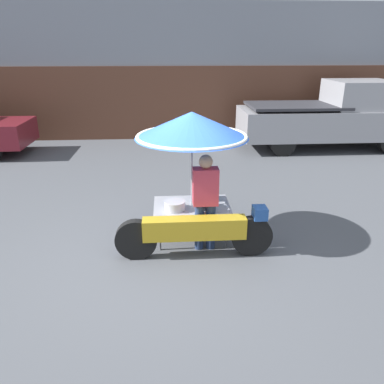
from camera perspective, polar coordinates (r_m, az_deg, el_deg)
The scene contains 5 objects.
ground_plane at distance 5.86m, azimuth -3.88°, elevation -9.44°, with size 36.00×36.00×0.00m, color #4C4F54.
shopfront_building at distance 13.92m, azimuth -4.31°, elevation 17.82°, with size 28.00×2.06×4.35m.
vendor_motorcycle_cart at distance 5.66m, azimuth 0.09°, elevation 6.86°, with size 2.36×1.73×2.09m.
vendor_person at distance 5.65m, azimuth 2.05°, elevation -0.96°, with size 0.38×0.22×1.53m.
pickup_truck at distance 12.50m, azimuth 20.84°, elevation 10.66°, with size 5.46×1.84×2.05m.
Camera 1 is at (0.05, -5.04, 2.99)m, focal length 35.00 mm.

